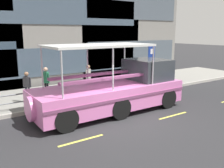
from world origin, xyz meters
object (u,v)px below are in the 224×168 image
(pedestrian_near_bow, at_px, (126,71))
(pedestrian_mid_right, at_px, (46,80))
(pedestrian_near_stern, at_px, (27,84))
(pedestrian_mid_left, at_px, (88,76))
(duck_tour_boat, at_px, (118,89))
(parking_sign, at_px, (151,59))

(pedestrian_near_bow, xyz_separation_m, pedestrian_mid_right, (-5.64, -0.04, 0.05))
(pedestrian_near_stern, bearing_deg, pedestrian_mid_left, 0.99)
(pedestrian_mid_left, distance_m, pedestrian_mid_right, 2.57)
(pedestrian_mid_right, distance_m, pedestrian_near_stern, 1.16)
(duck_tour_boat, relative_size, pedestrian_mid_right, 5.34)
(pedestrian_near_bow, xyz_separation_m, pedestrian_mid_left, (-3.08, -0.25, 0.02))
(parking_sign, height_order, pedestrian_near_bow, parking_sign)
(pedestrian_mid_left, distance_m, pedestrian_near_stern, 3.69)
(parking_sign, height_order, pedestrian_mid_left, parking_sign)
(pedestrian_mid_right, bearing_deg, pedestrian_near_bow, 0.38)
(parking_sign, relative_size, pedestrian_near_stern, 1.67)
(parking_sign, bearing_deg, pedestrian_near_bow, 155.63)
(parking_sign, distance_m, pedestrian_mid_right, 7.33)
(pedestrian_near_bow, distance_m, pedestrian_near_stern, 6.77)
(pedestrian_mid_left, bearing_deg, parking_sign, -5.82)
(pedestrian_near_bow, bearing_deg, duck_tour_boat, -131.83)
(pedestrian_mid_left, bearing_deg, duck_tour_boat, -92.64)
(pedestrian_mid_left, height_order, pedestrian_mid_right, pedestrian_mid_right)
(duck_tour_boat, xyz_separation_m, pedestrian_mid_left, (0.16, 3.36, 0.16))
(pedestrian_mid_right, bearing_deg, parking_sign, -5.46)
(pedestrian_mid_right, relative_size, pedestrian_near_stern, 1.07)
(parking_sign, xyz_separation_m, pedestrian_mid_left, (-4.69, 0.48, -0.82))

